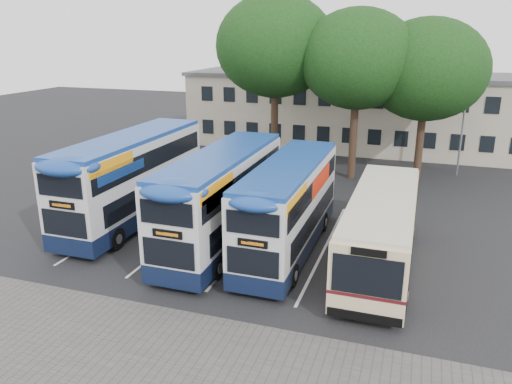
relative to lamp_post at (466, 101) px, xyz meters
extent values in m
plane|color=black|center=(-6.00, -19.97, -5.08)|extent=(120.00, 120.00, 0.00)
cube|color=#595654|center=(-8.00, -24.97, -5.08)|extent=(40.00, 6.00, 0.01)
cube|color=silver|center=(-16.75, -14.97, -5.08)|extent=(0.12, 11.00, 0.01)
cube|color=silver|center=(-13.25, -14.97, -5.08)|extent=(0.12, 11.00, 0.01)
cube|color=silver|center=(-9.75, -14.97, -5.08)|extent=(0.12, 11.00, 0.01)
cube|color=silver|center=(-6.25, -14.97, -5.08)|extent=(0.12, 11.00, 0.01)
cube|color=silver|center=(-2.75, -14.97, -5.08)|extent=(0.12, 11.00, 0.01)
cube|color=#AAA089|center=(-6.00, 7.03, -2.08)|extent=(32.00, 8.00, 6.00)
cube|color=#4C4C4F|center=(-6.00, 7.03, 0.97)|extent=(32.40, 8.40, 0.30)
cube|color=black|center=(-6.00, 3.01, -3.38)|extent=(30.00, 0.06, 1.20)
cube|color=black|center=(-6.00, 3.01, -0.58)|extent=(30.00, 0.06, 1.20)
cylinder|color=gray|center=(0.00, 0.03, -0.58)|extent=(0.14, 0.14, 9.00)
cube|color=gray|center=(0.00, 0.03, 3.92)|extent=(0.12, 0.80, 0.12)
cube|color=gray|center=(0.00, -0.37, 3.87)|extent=(0.25, 0.50, 0.12)
cylinder|color=black|center=(-12.50, -2.27, -1.95)|extent=(0.50, 0.50, 6.28)
ellipsoid|color=black|center=(-12.50, -2.27, 3.45)|extent=(8.10, 8.10, 6.88)
cylinder|color=black|center=(-6.84, -2.95, -2.21)|extent=(0.50, 0.50, 5.74)
ellipsoid|color=black|center=(-6.84, -2.95, 2.72)|extent=(7.45, 7.45, 6.34)
cylinder|color=black|center=(-2.63, -1.70, -2.45)|extent=(0.50, 0.50, 5.27)
ellipsoid|color=black|center=(-2.63, -1.70, 2.08)|extent=(7.61, 7.61, 6.47)
cube|color=black|center=(-16.36, -14.61, -4.37)|extent=(2.56, 10.74, 0.82)
cube|color=silver|center=(-16.36, -14.61, -2.37)|extent=(2.56, 10.74, 3.17)
cube|color=navy|center=(-16.36, -14.61, -0.74)|extent=(2.51, 10.52, 0.31)
cube|color=black|center=(-16.36, -14.30, -3.24)|extent=(2.60, 9.51, 1.02)
cube|color=black|center=(-16.36, -14.61, -1.66)|extent=(2.60, 10.12, 0.92)
cube|color=#FFA115|center=(-15.07, -18.14, -1.10)|extent=(0.02, 3.27, 0.56)
cube|color=black|center=(-16.36, -20.01, -2.48)|extent=(1.23, 0.06, 0.31)
cylinder|color=black|center=(-17.51, -11.49, -4.57)|extent=(0.31, 1.02, 1.02)
cylinder|color=black|center=(-15.20, -11.49, -4.57)|extent=(0.31, 1.02, 1.02)
cylinder|color=black|center=(-17.51, -18.14, -4.57)|extent=(0.31, 1.02, 1.02)
cylinder|color=black|center=(-15.20, -18.14, -4.57)|extent=(0.31, 1.02, 1.02)
cube|color=black|center=(-10.87, -15.96, -4.40)|extent=(2.45, 10.31, 0.79)
cube|color=silver|center=(-10.87, -15.96, -2.48)|extent=(2.45, 10.31, 3.04)
cube|color=navy|center=(-10.87, -15.96, -0.91)|extent=(2.41, 10.10, 0.29)
cube|color=black|center=(-10.87, -15.67, -3.32)|extent=(2.49, 9.13, 0.98)
cube|color=black|center=(-10.87, -15.96, -1.79)|extent=(2.49, 9.72, 0.88)
cube|color=#FFA115|center=(-9.64, -19.35, -1.25)|extent=(0.02, 3.14, 0.54)
cube|color=black|center=(-10.87, -21.15, -2.58)|extent=(1.18, 0.06, 0.29)
cylinder|color=black|center=(-11.98, -12.97, -4.59)|extent=(0.29, 0.98, 0.98)
cylinder|color=black|center=(-9.77, -12.97, -4.59)|extent=(0.29, 0.98, 0.98)
cylinder|color=black|center=(-11.98, -19.35, -4.59)|extent=(0.29, 0.98, 0.98)
cylinder|color=black|center=(-9.77, -19.35, -4.59)|extent=(0.29, 0.98, 0.98)
cube|color=black|center=(-7.80, -15.76, -4.44)|extent=(2.31, 9.72, 0.74)
cube|color=silver|center=(-7.80, -15.76, -2.63)|extent=(2.31, 9.72, 2.87)
cube|color=navy|center=(-7.80, -15.76, -1.15)|extent=(2.27, 9.53, 0.28)
cube|color=black|center=(-7.80, -15.48, -3.42)|extent=(2.35, 8.61, 0.93)
cube|color=black|center=(-7.80, -15.76, -1.98)|extent=(2.35, 9.16, 0.83)
cube|color=#FFA115|center=(-6.64, -18.95, -1.47)|extent=(0.02, 2.96, 0.51)
cube|color=black|center=(-7.80, -20.65, -2.72)|extent=(1.11, 0.06, 0.28)
cylinder|color=black|center=(-8.85, -12.94, -4.62)|extent=(0.28, 0.93, 0.93)
cylinder|color=black|center=(-6.76, -12.94, -4.62)|extent=(0.28, 0.93, 0.93)
cylinder|color=black|center=(-8.85, -18.95, -4.62)|extent=(0.28, 0.93, 0.93)
cylinder|color=black|center=(-6.76, -18.95, -4.62)|extent=(0.28, 0.93, 0.93)
cube|color=red|center=(-6.63, -14.60, -1.98)|extent=(0.02, 3.70, 0.79)
cube|color=beige|center=(-3.78, -15.94, -3.47)|extent=(2.56, 10.24, 2.61)
cube|color=beige|center=(-3.78, -15.94, -2.11)|extent=(2.46, 9.83, 0.20)
cube|color=black|center=(-3.78, -15.43, -3.04)|extent=(2.60, 8.19, 0.92)
cube|color=#511016|center=(-3.78, -15.94, -3.91)|extent=(2.59, 10.26, 0.12)
cube|color=black|center=(-3.78, -21.08, -3.14)|extent=(2.25, 0.06, 1.33)
cylinder|color=black|center=(-4.93, -19.42, -4.57)|extent=(0.31, 1.02, 1.02)
cylinder|color=black|center=(-2.62, -19.42, -4.57)|extent=(0.31, 1.02, 1.02)
cylinder|color=black|center=(-4.93, -12.87, -4.57)|extent=(0.31, 1.02, 1.02)
cylinder|color=black|center=(-2.62, -12.87, -4.57)|extent=(0.31, 1.02, 1.02)
camera|label=1|loc=(-2.55, -35.85, 4.32)|focal=35.00mm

